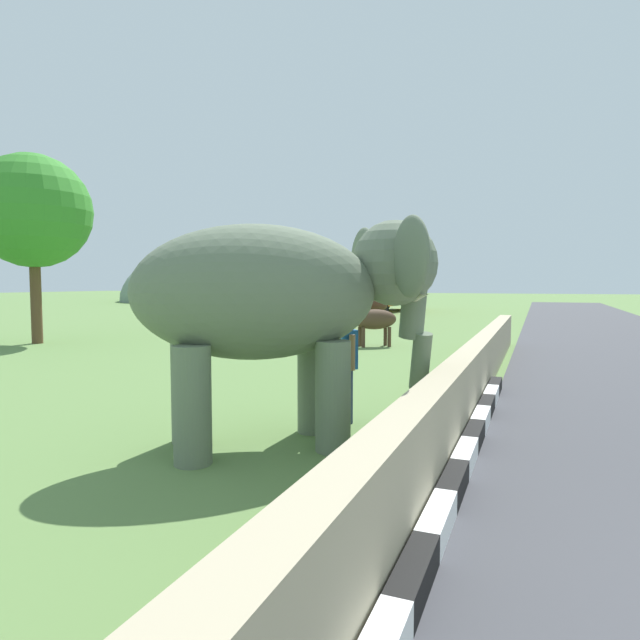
% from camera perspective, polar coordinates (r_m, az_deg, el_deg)
% --- Properties ---
extents(striped_curb, '(16.20, 0.20, 0.24)m').
position_cam_1_polar(striped_curb, '(3.66, 8.13, -28.64)').
color(striped_curb, white).
rests_on(striped_curb, ground_plane).
extents(barrier_parapet, '(28.00, 0.36, 1.00)m').
position_cam_1_polar(barrier_parapet, '(5.68, 11.02, -12.40)').
color(barrier_parapet, tan).
rests_on(barrier_parapet, ground_plane).
extents(elephant, '(3.71, 3.92, 2.94)m').
position_cam_1_polar(elephant, '(6.91, -3.60, 2.54)').
color(elephant, slate).
rests_on(elephant, ground_plane).
extents(person_handler, '(0.54, 0.48, 1.66)m').
position_cam_1_polar(person_handler, '(8.11, 2.72, -4.32)').
color(person_handler, navy).
rests_on(person_handler, ground_plane).
extents(bus_red, '(8.54, 4.69, 3.50)m').
position_cam_1_polar(bus_red, '(27.62, -2.03, 3.91)').
color(bus_red, '#B21E1E').
rests_on(bus_red, ground_plane).
extents(bus_orange, '(10.02, 3.60, 3.50)m').
position_cam_1_polar(bus_orange, '(39.54, 6.89, 3.89)').
color(bus_orange, orange).
rests_on(bus_orange, ground_plane).
extents(cow_near, '(1.46, 1.77, 1.23)m').
position_cam_1_polar(cow_near, '(17.79, 5.65, -0.02)').
color(cow_near, '#473323').
rests_on(cow_near, ground_plane).
extents(cow_mid, '(1.23, 1.87, 1.23)m').
position_cam_1_polar(cow_mid, '(29.28, 5.90, 1.52)').
color(cow_mid, '#473323').
rests_on(cow_mid, ground_plane).
extents(tree_distant, '(3.86, 3.86, 6.47)m').
position_cam_1_polar(tree_distant, '(21.17, -28.04, 10.06)').
color(tree_distant, brown).
rests_on(tree_distant, ground_plane).
extents(hill_east, '(30.44, 24.35, 14.49)m').
position_cam_1_polar(hill_east, '(68.08, -8.88, 2.12)').
color(hill_east, slate).
rests_on(hill_east, ground_plane).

